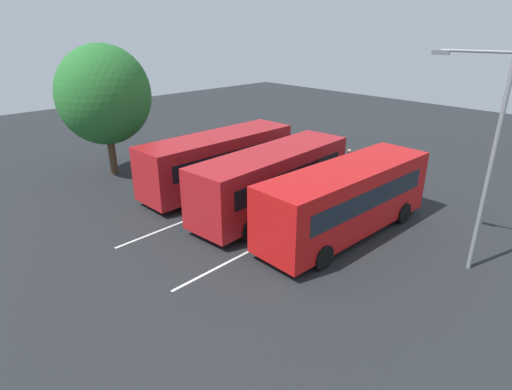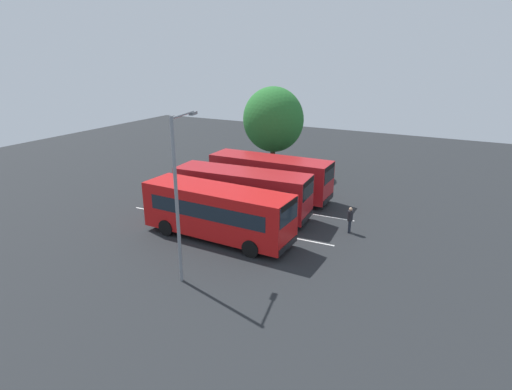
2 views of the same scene
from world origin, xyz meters
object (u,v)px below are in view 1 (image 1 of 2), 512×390
bus_far_left (347,198)px  pedestrian (349,160)px  depot_tree (104,95)px  bus_center_left (273,179)px  bus_center_right (219,160)px  street_lamp (486,152)px

bus_far_left → pedestrian: (6.58, 4.35, -0.74)m
depot_tree → pedestrian: bearing=-45.4°
bus_center_left → depot_tree: (-2.93, 10.72, 3.04)m
bus_center_right → pedestrian: (7.08, -3.61, -0.74)m
bus_far_left → bus_center_left: 3.88m
bus_center_left → depot_tree: 11.52m
bus_far_left → bus_center_left: bearing=99.4°
bus_center_left → depot_tree: bearing=101.2°
bus_center_right → bus_center_left: bearing=-91.7°
bus_center_left → street_lamp: bearing=-83.6°
bus_far_left → depot_tree: bearing=104.7°
pedestrian → street_lamp: (-5.56, -9.02, 3.56)m
pedestrian → depot_tree: (-10.06, 10.21, 3.77)m
bus_far_left → pedestrian: bus_far_left is taller
bus_far_left → bus_center_left: same height
bus_far_left → street_lamp: 5.56m
bus_far_left → depot_tree: 15.27m
bus_far_left → bus_center_left: size_ratio=0.99×
bus_center_right → depot_tree: bearing=113.3°
bus_far_left → depot_tree: (-3.48, 14.56, 3.04)m
bus_far_left → pedestrian: 7.92m
bus_center_right → street_lamp: 13.04m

